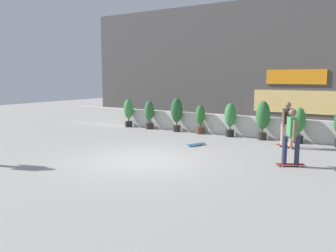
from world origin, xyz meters
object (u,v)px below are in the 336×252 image
potted_plant_2 (177,112)px  potted_plant_6 (299,123)px  potted_plant_1 (149,113)px  potted_plant_3 (200,118)px  skater_far_right (287,122)px  skater_far_left (292,135)px  potted_plant_5 (263,117)px  potted_plant_4 (230,117)px  potted_plant_0 (128,111)px  skateboard_near_camera (196,144)px

potted_plant_2 → potted_plant_6: bearing=-0.0°
potted_plant_1 → potted_plant_3: 2.87m
skater_far_right → skater_far_left: size_ratio=1.00×
potted_plant_5 → skater_far_left: size_ratio=0.95×
potted_plant_4 → skater_far_right: 2.96m
skater_far_right → skater_far_left: 2.87m
potted_plant_1 → skater_far_left: size_ratio=0.84×
potted_plant_0 → potted_plant_5: bearing=-0.0°
potted_plant_0 → potted_plant_2: 2.93m
potted_plant_3 → skater_far_right: (4.18, -1.17, 0.19)m
potted_plant_4 → skater_far_right: (2.71, -1.17, 0.09)m
potted_plant_4 → potted_plant_3: bearing=180.0°
skater_far_right → potted_plant_6: bearing=81.7°
potted_plant_5 → potted_plant_6: bearing=0.0°
potted_plant_2 → potted_plant_0: bearing=180.0°
potted_plant_5 → skateboard_near_camera: (-1.71, -2.63, -0.89)m
potted_plant_5 → skater_far_left: (2.08, -3.92, -0.01)m
potted_plant_5 → potted_plant_0: bearing=180.0°
potted_plant_2 → potted_plant_4: bearing=-0.0°
potted_plant_6 → skateboard_near_camera: bearing=-140.3°
potted_plant_4 → skater_far_left: 5.27m
potted_plant_1 → potted_plant_3: (2.87, -0.00, -0.07)m
potted_plant_2 → potted_plant_4: (2.72, -0.00, -0.09)m
potted_plant_1 → potted_plant_5: 5.77m
potted_plant_2 → skateboard_near_camera: (2.45, -2.63, -0.88)m
skater_far_right → potted_plant_0: bearing=172.1°
potted_plant_2 → skater_far_left: skater_far_left is taller
potted_plant_4 → potted_plant_6: size_ratio=1.04×
skateboard_near_camera → potted_plant_0: bearing=154.0°
skateboard_near_camera → potted_plant_3: bearing=114.4°
potted_plant_6 → potted_plant_5: bearing=180.0°
potted_plant_2 → potted_plant_5: potted_plant_5 is taller
potted_plant_5 → skateboard_near_camera: size_ratio=1.98×
potted_plant_1 → skater_far_right: bearing=-9.4°
potted_plant_0 → potted_plant_4: 5.65m
potted_plant_2 → potted_plant_5: bearing=-0.0°
potted_plant_2 → potted_plant_6: (5.61, -0.00, -0.13)m
potted_plant_5 → skater_far_right: bearing=-42.4°
potted_plant_4 → skater_far_left: skater_far_left is taller
potted_plant_1 → potted_plant_4: size_ratio=0.96×
potted_plant_2 → skater_far_right: (5.44, -1.17, 0.00)m
potted_plant_4 → potted_plant_6: potted_plant_4 is taller
skater_far_left → potted_plant_6: bearing=99.1°
potted_plant_3 → skater_far_right: bearing=-15.6°
potted_plant_0 → skater_far_right: bearing=-7.9°
potted_plant_3 → skater_far_left: size_ratio=0.78×
skateboard_near_camera → potted_plant_6: bearing=39.7°
potted_plant_0 → potted_plant_2: bearing=0.0°
potted_plant_3 → potted_plant_6: (4.35, 0.00, 0.07)m
potted_plant_3 → skater_far_left: bearing=-38.3°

